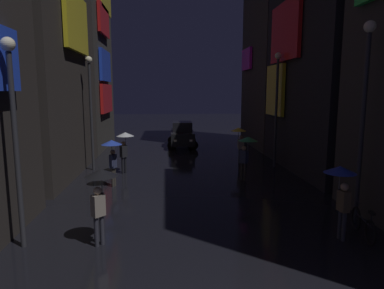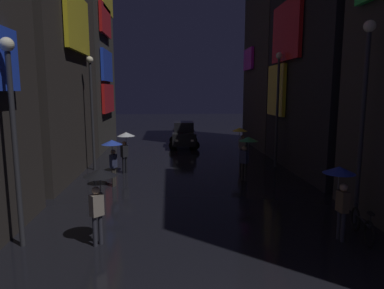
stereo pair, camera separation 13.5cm
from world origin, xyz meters
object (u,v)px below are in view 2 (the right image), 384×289
Objects in this scene: pedestrian_foreground_right_green at (247,146)px; streetlamp_right_near at (364,103)px; streetlamp_left_far at (92,101)px; bicycle_parked_at_storefront at (362,225)px; streetlamp_left_near at (13,120)px; pedestrian_midstreet_centre_blue at (112,150)px; pedestrian_foreground_left_yellow at (240,135)px; car_distant at (184,135)px; pedestrian_midstreet_left_blue at (340,182)px; streetlamp_right_far at (278,98)px; pedestrian_near_crossing_clear at (126,141)px; pedestrian_far_right_black at (99,185)px.

streetlamp_right_near is at bearing -66.97° from pedestrian_foreground_right_green.
streetlamp_left_far is (-10.00, 8.34, -0.16)m from streetlamp_right_near.
pedestrian_foreground_right_green is at bearing 106.29° from bicycle_parked_at_storefront.
streetlamp_right_near is at bearing 5.42° from streetlamp_left_near.
pedestrian_midstreet_centre_blue is at bearing -65.90° from streetlamp_left_far.
pedestrian_foreground_left_yellow is at bearing 97.48° from bicycle_parked_at_storefront.
pedestrian_midstreet_centre_blue is at bearing 150.18° from streetlamp_right_near.
pedestrian_midstreet_centre_blue is (-6.12, -0.60, 0.00)m from pedestrian_foreground_right_green.
pedestrian_midstreet_centre_blue is 11.52m from car_distant.
pedestrian_midstreet_left_blue is (1.16, -6.52, 0.00)m from pedestrian_foreground_right_green.
car_distant is at bearing 122.98° from streetlamp_right_far.
streetlamp_left_far is at bearing 159.26° from pedestrian_foreground_right_green.
streetlamp_right_far is at bearing -57.02° from car_distant.
pedestrian_near_crossing_clear is 1.00× the size of pedestrian_far_right_black.
pedestrian_far_right_black is 0.34× the size of streetlamp_right_far.
pedestrian_foreground_left_yellow reaches higher than car_distant.
streetlamp_right_near is at bearing 69.73° from bicycle_parked_at_storefront.
pedestrian_midstreet_centre_blue is 0.35× the size of streetlamp_left_far.
streetlamp_left_near is (-1.57, -5.78, 1.80)m from pedestrian_midstreet_centre_blue.
streetlamp_left_near is (-7.69, -6.38, 1.80)m from pedestrian_foreground_right_green.
bicycle_parked_at_storefront is (8.03, -5.92, -1.28)m from pedestrian_midstreet_centre_blue.
bicycle_parked_at_storefront is (0.75, -0.01, -1.28)m from pedestrian_midstreet_left_blue.
streetlamp_right_near is at bearing -90.00° from streetlamp_right_far.
pedestrian_near_crossing_clear is 1.00× the size of pedestrian_midstreet_centre_blue.
streetlamp_left_near reaches higher than pedestrian_far_right_black.
pedestrian_foreground_left_yellow is at bearing 16.26° from pedestrian_near_crossing_clear.
pedestrian_midstreet_left_blue is 0.38× the size of streetlamp_left_near.
bicycle_parked_at_storefront is 10.04m from streetlamp_right_far.
streetlamp_left_far reaches higher than car_distant.
bicycle_parked_at_storefront is at bearing -47.94° from pedestrian_near_crossing_clear.
streetlamp_right_near reaches higher than streetlamp_left_far.
pedestrian_midstreet_left_blue reaches higher than car_distant.
pedestrian_foreground_right_green is at bearing 113.03° from streetlamp_right_near.
streetlamp_left_far reaches higher than pedestrian_midstreet_centre_blue.
bicycle_parked_at_storefront is at bearing -73.71° from pedestrian_foreground_right_green.
streetlamp_left_far is (-8.22, -1.07, 2.04)m from pedestrian_foreground_left_yellow.
pedestrian_midstreet_left_blue and pedestrian_midstreet_centre_blue have the same top height.
pedestrian_midstreet_left_blue is 0.35× the size of streetlamp_left_far.
streetlamp_right_near is (4.82, -15.75, 2.94)m from car_distant.
streetlamp_left_far reaches higher than streetlamp_left_near.
pedestrian_midstreet_centre_blue is 0.51× the size of car_distant.
streetlamp_right_near reaches higher than pedestrian_foreground_right_green.
pedestrian_foreground_right_green is 4.30m from streetlamp_right_far.
pedestrian_midstreet_centre_blue is at bearing -145.44° from pedestrian_foreground_left_yellow.
pedestrian_near_crossing_clear is 8.91m from car_distant.
pedestrian_near_crossing_clear is at bearing 160.28° from pedestrian_foreground_right_green.
pedestrian_midstreet_centre_blue is 1.18× the size of bicycle_parked_at_storefront.
streetlamp_left_far is (0.00, 9.29, 0.24)m from streetlamp_left_near.
pedestrian_midstreet_left_blue is at bearing -77.71° from car_distant.
pedestrian_midstreet_centre_blue is 0.38× the size of streetlamp_left_near.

